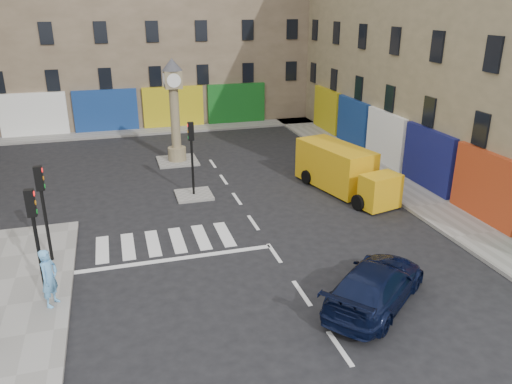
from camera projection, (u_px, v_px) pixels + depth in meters
name	position (u px, v px, depth m)	size (l,w,h in m)	color
ground	(283.00, 265.00, 18.72)	(120.00, 120.00, 0.00)	black
sidewalk_right	(365.00, 165.00, 29.92)	(2.60, 30.00, 0.15)	gray
sidewalk_far	(136.00, 132.00, 37.54)	(32.00, 2.40, 0.15)	gray
island_near	(194.00, 195.00, 25.34)	(1.80, 1.80, 0.12)	gray
island_far	(178.00, 161.00, 30.72)	(2.40, 2.40, 0.12)	gray
building_right	(474.00, 25.00, 28.73)	(10.00, 30.00, 16.00)	#978662
building_far	(122.00, 11.00, 39.71)	(32.00, 10.00, 17.00)	#87735A
traffic_light_left_near	(34.00, 226.00, 15.79)	(0.28, 0.22, 3.70)	black
traffic_light_left_far	(42.00, 199.00, 17.94)	(0.28, 0.22, 3.70)	black
traffic_light_island	(192.00, 147.00, 24.43)	(0.28, 0.22, 3.70)	black
clock_pillar	(174.00, 105.00, 29.46)	(1.20, 1.20, 6.10)	#978662
navy_sedan	(375.00, 285.00, 16.09)	(2.01, 4.95, 1.44)	black
yellow_van	(343.00, 170.00, 25.65)	(3.30, 6.56, 2.29)	gold
pedestrian_blue	(49.00, 278.00, 15.71)	(0.71, 0.47, 1.95)	#63A9E2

